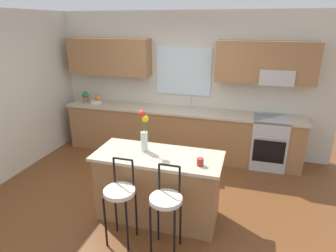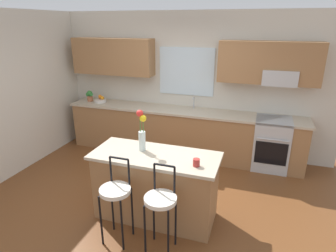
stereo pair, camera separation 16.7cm
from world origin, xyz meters
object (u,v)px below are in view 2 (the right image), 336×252
object	(u,v)px
bar_stool_middle	(161,203)
potted_plant_small	(90,95)
bar_stool_near	(116,194)
fruit_bowl_oranges	(100,100)
flower_vase	(142,132)
mug_ceramic	(196,163)
oven_range	(271,144)
kitchen_island	(156,186)

from	to	relation	value
bar_stool_middle	potted_plant_small	size ratio (longest dim) A/B	4.61
bar_stool_near	fruit_bowl_oranges	world-z (taller)	fruit_bowl_oranges
fruit_bowl_oranges	potted_plant_small	xyz separation A→B (m)	(-0.25, -0.00, 0.08)
flower_vase	mug_ceramic	world-z (taller)	flower_vase
oven_range	bar_stool_near	distance (m)	3.07
fruit_bowl_oranges	bar_stool_near	bearing A→B (deg)	-56.29
oven_range	flower_vase	world-z (taller)	flower_vase
flower_vase	potted_plant_small	distance (m)	2.80
kitchen_island	flower_vase	size ratio (longest dim) A/B	2.97
oven_range	mug_ceramic	size ratio (longest dim) A/B	10.22
kitchen_island	fruit_bowl_oranges	world-z (taller)	fruit_bowl_oranges
bar_stool_middle	potted_plant_small	distance (m)	3.60
oven_range	potted_plant_small	size ratio (longest dim) A/B	4.07
kitchen_island	flower_vase	distance (m)	0.75
oven_range	fruit_bowl_oranges	xyz separation A→B (m)	(-3.43, 0.03, 0.51)
bar_stool_near	oven_range	bearing A→B (deg)	55.74
mug_ceramic	oven_range	bearing A→B (deg)	67.15
oven_range	bar_stool_near	xyz separation A→B (m)	(-1.72, -2.53, 0.18)
flower_vase	mug_ceramic	size ratio (longest dim) A/B	6.09
oven_range	mug_ceramic	world-z (taller)	mug_ceramic
potted_plant_small	bar_stool_middle	bearing A→B (deg)	-45.55
flower_vase	potted_plant_small	world-z (taller)	flower_vase
bar_stool_middle	mug_ceramic	distance (m)	0.61
potted_plant_small	fruit_bowl_oranges	bearing A→B (deg)	0.73
oven_range	potted_plant_small	distance (m)	3.73
bar_stool_middle	flower_vase	bearing A→B (deg)	127.29
kitchen_island	mug_ceramic	world-z (taller)	mug_ceramic
bar_stool_near	bar_stool_middle	distance (m)	0.55
mug_ceramic	potted_plant_small	bearing A→B (deg)	142.70
kitchen_island	bar_stool_near	distance (m)	0.65
bar_stool_near	potted_plant_small	size ratio (longest dim) A/B	4.61
fruit_bowl_oranges	potted_plant_small	world-z (taller)	potted_plant_small
potted_plant_small	bar_stool_near	bearing A→B (deg)	-52.55
kitchen_island	mug_ceramic	size ratio (longest dim) A/B	18.07
bar_stool_middle	fruit_bowl_oranges	distance (m)	3.43
kitchen_island	flower_vase	xyz separation A→B (m)	(-0.20, 0.06, 0.72)
mug_ceramic	fruit_bowl_oranges	xyz separation A→B (m)	(-2.54, 2.13, 0.00)
bar_stool_near	potted_plant_small	xyz separation A→B (m)	(-1.96, 2.56, 0.41)
potted_plant_small	oven_range	bearing A→B (deg)	-0.40
fruit_bowl_oranges	bar_stool_middle	bearing A→B (deg)	-48.59
bar_stool_near	flower_vase	xyz separation A→B (m)	(0.07, 0.63, 0.55)
bar_stool_near	kitchen_island	bearing A→B (deg)	63.94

